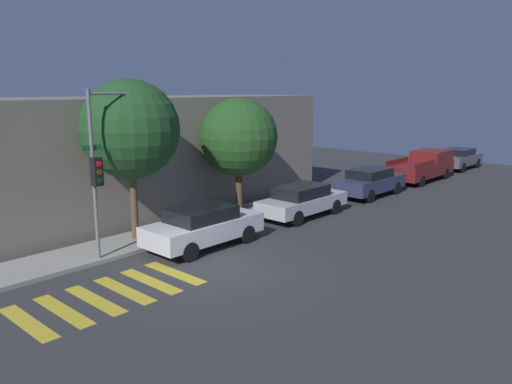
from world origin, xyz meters
The scene contains 12 objects.
ground_plane centered at (0.00, 0.00, 0.00)m, with size 60.00×60.00×0.00m, color #333335.
sidewalk centered at (0.00, 4.28, 0.07)m, with size 26.00×2.15×0.14m, color gray.
building_row centered at (0.00, 8.75, 2.63)m, with size 26.00×6.00×5.25m, color slate.
crosswalk centered at (-3.24, 0.80, 0.00)m, with size 5.00×2.60×0.00m.
traffic_light_pole centered at (-1.57, 3.37, 3.59)m, with size 2.36×0.56×5.62m.
sedan_near_corner centered at (1.40, 2.10, 0.79)m, with size 4.46×1.87×1.49m.
sedan_middle centered at (7.26, 2.10, 0.76)m, with size 4.58×1.79×1.44m.
sedan_far_end centered at (13.20, 2.10, 0.79)m, with size 4.53×1.81×1.49m.
pickup_truck centered at (19.63, 2.10, 0.90)m, with size 5.64×2.02×1.77m.
sedan_tail_of_row centered at (25.64, 2.10, 0.78)m, with size 4.51×1.78×1.46m.
tree_near_corner centered at (0.10, 4.43, 4.19)m, with size 3.57×3.57×5.99m.
tree_midblock centered at (5.64, 4.43, 3.52)m, with size 3.44×3.44×5.26m.
Camera 1 is at (-10.07, -10.97, 5.63)m, focal length 35.00 mm.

